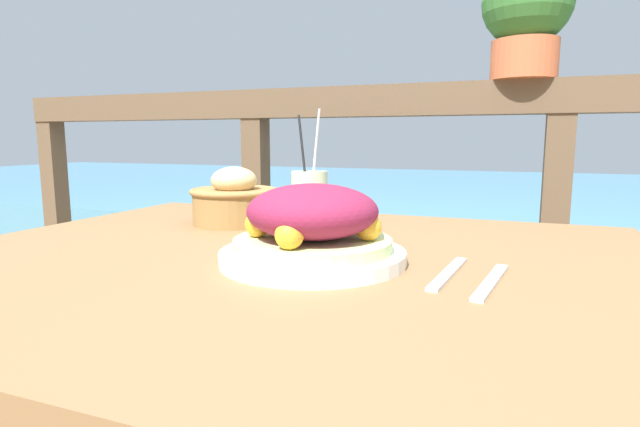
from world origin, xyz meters
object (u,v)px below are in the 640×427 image
at_px(salad_plate, 312,229).
at_px(drink_glass, 310,199).
at_px(bread_basket, 235,200).
at_px(potted_plant, 527,13).

height_order(salad_plate, drink_glass, drink_glass).
bearing_deg(bread_basket, potted_plant, 42.16).
relative_size(salad_plate, bread_basket, 1.45).
relative_size(salad_plate, potted_plant, 0.89).
bearing_deg(drink_glass, bread_basket, -178.60).
distance_m(salad_plate, potted_plant, 0.96).
height_order(salad_plate, bread_basket, bread_basket).
bearing_deg(potted_plant, bread_basket, -137.84).
distance_m(salad_plate, bread_basket, 0.39).
height_order(drink_glass, bread_basket, drink_glass).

